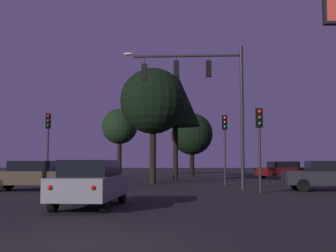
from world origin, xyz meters
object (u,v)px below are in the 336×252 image
car_nearside_lane (91,183)px  tree_right_cluster (192,134)px  car_far_lane (282,170)px  tree_behind_sign (175,98)px  tree_center_horizon (120,127)px  car_crossing_left (31,175)px  car_parked_lot (73,170)px  car_crossing_right (330,175)px  traffic_light_median (225,136)px  traffic_light_corner_right (259,133)px  tree_left_far (153,101)px  traffic_light_corner_left (48,135)px  traffic_signal_mast_arm (205,88)px

car_nearside_lane → tree_right_cluster: 31.27m
car_far_lane → tree_behind_sign: tree_behind_sign is taller
tree_center_horizon → car_crossing_left: bearing=-93.5°
car_parked_lot → tree_center_horizon: tree_center_horizon is taller
car_crossing_right → traffic_light_median: bearing=134.5°
traffic_light_corner_right → traffic_light_median: 6.90m
car_nearside_lane → tree_left_far: size_ratio=0.59×
car_crossing_left → tree_behind_sign: tree_behind_sign is taller
tree_behind_sign → car_far_lane: bearing=15.3°
tree_left_far → traffic_light_corner_right: bearing=-61.1°
car_far_lane → tree_behind_sign: bearing=-164.7°
traffic_light_corner_left → traffic_light_corner_right: size_ratio=1.10×
car_parked_lot → car_crossing_left: bearing=-85.3°
tree_center_horizon → tree_left_far: bearing=-75.9°
traffic_signal_mast_arm → tree_right_cluster: traffic_signal_mast_arm is taller
traffic_light_corner_right → tree_center_horizon: (-9.80, 27.31, 2.48)m
tree_right_cluster → traffic_signal_mast_arm: bearing=-90.6°
car_parked_lot → tree_center_horizon: bearing=74.2°
traffic_light_corner_left → car_parked_lot: traffic_light_corner_left is taller
traffic_light_corner_right → car_nearside_lane: traffic_light_corner_right is taller
car_crossing_left → tree_behind_sign: (7.54, 13.34, 5.93)m
car_crossing_left → tree_left_far: (5.93, 7.64, 4.87)m
car_crossing_left → tree_center_horizon: (1.54, 25.16, 4.51)m
car_crossing_right → tree_behind_sign: (-7.76, 13.48, 5.93)m
car_crossing_right → traffic_light_corner_left: bearing=167.0°
traffic_light_median → tree_right_cluster: bearing=94.1°
tree_center_horizon → traffic_light_median: bearing=-66.3°
traffic_light_corner_left → car_far_lane: 21.20m
car_crossing_right → tree_center_horizon: tree_center_horizon is taller
traffic_signal_mast_arm → tree_behind_sign: (-1.53, 12.25, 1.21)m
traffic_signal_mast_arm → car_nearside_lane: size_ratio=1.65×
car_crossing_right → car_nearside_lane: bearing=-142.2°
car_crossing_right → traffic_light_corner_right: bearing=-153.1°
traffic_light_corner_left → car_crossing_right: (15.45, -3.56, -2.29)m
traffic_light_corner_left → car_crossing_right: 16.02m
traffic_light_median → car_crossing_right: (4.76, -4.84, -2.30)m
traffic_signal_mast_arm → tree_right_cluster: size_ratio=1.20×
car_nearside_lane → tree_behind_sign: size_ratio=0.52×
car_far_lane → tree_center_horizon: 18.46m
car_far_lane → car_parked_lot: 18.11m
traffic_signal_mast_arm → car_crossing_right: traffic_signal_mast_arm is taller
traffic_signal_mast_arm → car_parked_lot: bearing=126.0°
traffic_light_corner_right → tree_behind_sign: size_ratio=0.44×
traffic_light_median → car_parked_lot: traffic_light_median is taller
car_nearside_lane → car_crossing_left: bearing=118.9°
car_nearside_lane → car_far_lane: bearing=63.3°
traffic_signal_mast_arm → traffic_light_corner_right: (2.28, -3.24, -2.68)m
traffic_light_median → tree_left_far: bearing=147.5°
car_far_lane → car_nearside_lane: bearing=-116.7°
traffic_signal_mast_arm → car_parked_lot: traffic_signal_mast_arm is taller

